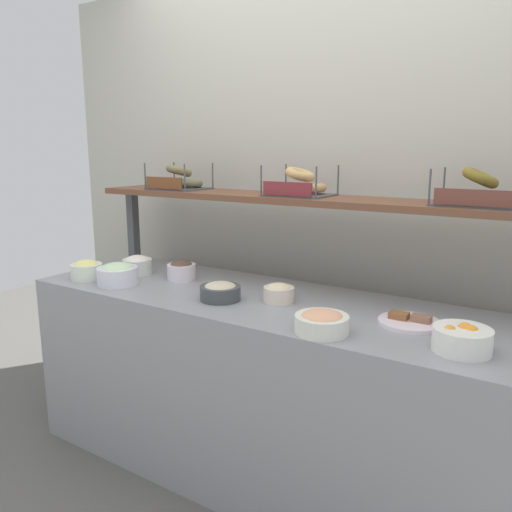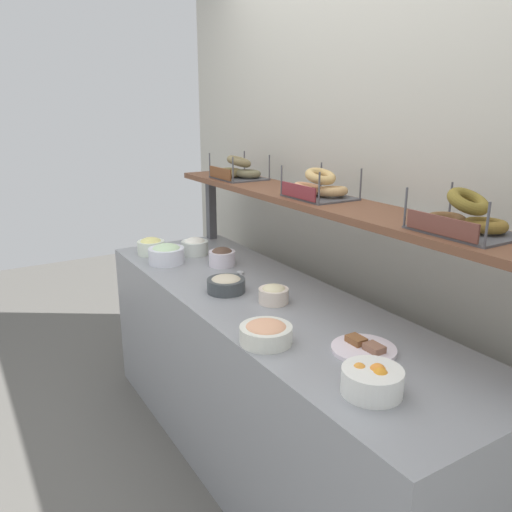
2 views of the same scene
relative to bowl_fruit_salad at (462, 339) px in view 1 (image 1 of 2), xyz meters
name	(u,v)px [view 1 (image 1 of 2)]	position (x,y,z in m)	size (l,w,h in m)	color
ground_plane	(269,472)	(-0.83, 0.16, -0.89)	(8.00, 8.00, 0.00)	#595651
back_wall	(326,207)	(-0.83, 0.71, 0.31)	(3.53, 0.06, 2.40)	#BBB8AA
deli_counter	(269,389)	(-0.83, 0.16, -0.47)	(2.33, 0.70, 0.85)	gray
shelf_riser_left	(133,226)	(-1.93, 0.43, 0.16)	(0.05, 0.05, 0.40)	#4C4C51
upper_shelf	(300,199)	(-0.83, 0.43, 0.37)	(2.29, 0.32, 0.03)	brown
bowl_fruit_salad	(462,339)	(0.00, 0.00, 0.00)	(0.19, 0.19, 0.09)	white
bowl_chocolate_spread	(181,270)	(-1.38, 0.21, 0.01)	(0.14, 0.14, 0.10)	white
bowl_scallion_spread	(118,274)	(-1.57, -0.03, 0.01)	(0.20, 0.20, 0.11)	white
bowl_potato_salad	(279,292)	(-0.77, 0.15, 0.00)	(0.13, 0.13, 0.08)	silver
bowl_lox_spread	(322,322)	(-0.46, -0.09, 0.00)	(0.19, 0.19, 0.08)	white
bowl_egg_salad	(87,270)	(-1.78, -0.04, 0.01)	(0.16, 0.16, 0.10)	white
bowl_tuna_salad	(220,291)	(-1.00, 0.04, 0.00)	(0.18, 0.18, 0.08)	#3F4547
bowl_cream_cheese	(137,265)	(-1.65, 0.18, 0.01)	(0.15, 0.15, 0.10)	silver
serving_plate_white	(409,321)	(-0.22, 0.17, -0.03)	(0.23, 0.23, 0.04)	white
serving_spoon_near_plate	(215,284)	(-1.16, 0.21, -0.04)	(0.17, 0.09, 0.01)	#B7B7BC
bagel_basket_poppy	(179,181)	(-1.56, 0.43, 0.43)	(0.29, 0.25, 0.14)	#4C4C51
bagel_basket_sesame	(299,186)	(-0.83, 0.43, 0.43)	(0.29, 0.25, 0.14)	#4C4C51
bagel_basket_cinnamon_raisin	(478,194)	(-0.06, 0.43, 0.43)	(0.32, 0.26, 0.15)	#4C4C51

